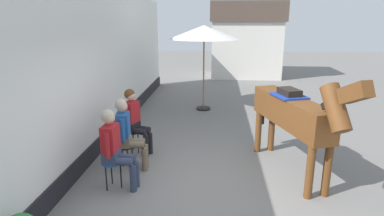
{
  "coord_description": "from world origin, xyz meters",
  "views": [
    {
      "loc": [
        0.11,
        -5.11,
        2.82
      ],
      "look_at": [
        -0.4,
        1.2,
        1.05
      ],
      "focal_mm": 30.59,
      "sensor_mm": 36.0,
      "label": 1
    }
  ],
  "objects_px": {
    "seated_visitor_far": "(134,118)",
    "saddled_horse_center": "(294,114)",
    "seated_visitor_near": "(115,145)",
    "cafe_parasol": "(204,33)",
    "seated_visitor_middle": "(127,131)"
  },
  "relations": [
    {
      "from": "seated_visitor_far",
      "to": "saddled_horse_center",
      "type": "distance_m",
      "value": 3.21
    },
    {
      "from": "seated_visitor_near",
      "to": "cafe_parasol",
      "type": "height_order",
      "value": "cafe_parasol"
    },
    {
      "from": "saddled_horse_center",
      "to": "cafe_parasol",
      "type": "distance_m",
      "value": 4.75
    },
    {
      "from": "seated_visitor_far",
      "to": "saddled_horse_center",
      "type": "height_order",
      "value": "saddled_horse_center"
    },
    {
      "from": "cafe_parasol",
      "to": "seated_visitor_middle",
      "type": "bearing_deg",
      "value": -105.93
    },
    {
      "from": "seated_visitor_far",
      "to": "cafe_parasol",
      "type": "distance_m",
      "value": 4.06
    },
    {
      "from": "saddled_horse_center",
      "to": "cafe_parasol",
      "type": "bearing_deg",
      "value": 113.15
    },
    {
      "from": "seated_visitor_near",
      "to": "saddled_horse_center",
      "type": "xyz_separation_m",
      "value": [
        3.05,
        0.78,
        0.38
      ]
    },
    {
      "from": "seated_visitor_near",
      "to": "cafe_parasol",
      "type": "relative_size",
      "value": 0.54
    },
    {
      "from": "seated_visitor_middle",
      "to": "seated_visitor_far",
      "type": "xyz_separation_m",
      "value": [
        -0.07,
        0.8,
        0.0
      ]
    },
    {
      "from": "seated_visitor_near",
      "to": "saddled_horse_center",
      "type": "relative_size",
      "value": 0.48
    },
    {
      "from": "seated_visitor_far",
      "to": "saddled_horse_center",
      "type": "relative_size",
      "value": 0.48
    },
    {
      "from": "seated_visitor_middle",
      "to": "seated_visitor_far",
      "type": "distance_m",
      "value": 0.8
    },
    {
      "from": "seated_visitor_far",
      "to": "cafe_parasol",
      "type": "height_order",
      "value": "cafe_parasol"
    },
    {
      "from": "seated_visitor_middle",
      "to": "seated_visitor_near",
      "type": "bearing_deg",
      "value": -90.99
    }
  ]
}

